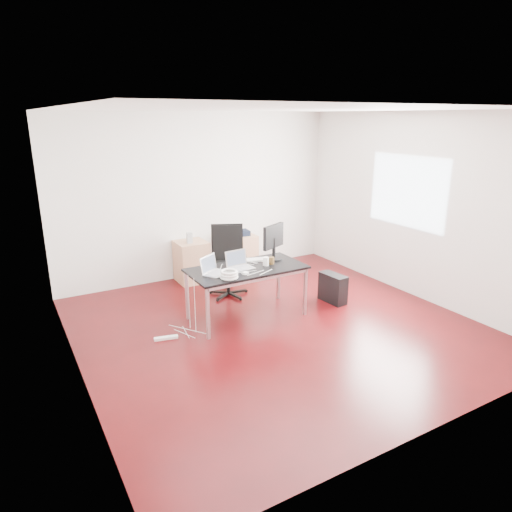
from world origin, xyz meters
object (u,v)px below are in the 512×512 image
filing_cabinet_right (240,254)px  pc_tower (333,288)px  filing_cabinet_left (192,262)px  office_chair (228,257)px  desk (247,271)px

filing_cabinet_right → pc_tower: filing_cabinet_right is taller
filing_cabinet_left → office_chair: bearing=-70.9°
desk → office_chair: 0.95m
desk → pc_tower: bearing=-7.1°
office_chair → pc_tower: size_ratio=2.40×
filing_cabinet_left → pc_tower: bearing=-51.9°
desk → filing_cabinet_right: size_ratio=2.29×
desk → pc_tower: (1.40, -0.17, -0.46)m
desk → office_chair: size_ratio=1.48×
office_chair → pc_tower: 1.69m
office_chair → filing_cabinet_left: 0.90m
office_chair → filing_cabinet_left: (-0.28, 0.82, -0.26)m
desk → office_chair: office_chair is taller
filing_cabinet_left → desk: bearing=-86.4°
office_chair → filing_cabinet_left: office_chair is taller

